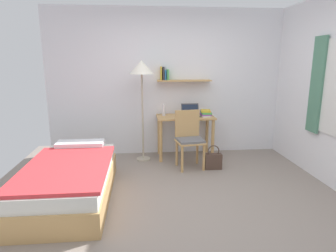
{
  "coord_description": "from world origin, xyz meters",
  "views": [
    {
      "loc": [
        -0.56,
        -3.2,
        1.7
      ],
      "look_at": [
        -0.21,
        0.51,
        0.85
      ],
      "focal_mm": 30.77,
      "sensor_mm": 36.0,
      "label": 1
    }
  ],
  "objects_px": {
    "desk": "(185,124)",
    "laptop": "(190,113)",
    "bed": "(70,180)",
    "standing_lamp": "(142,73)",
    "water_bottle": "(164,110)",
    "desk_chair": "(189,137)",
    "handbag": "(213,161)",
    "book_stack": "(206,113)"
  },
  "relations": [
    {
      "from": "standing_lamp",
      "to": "water_bottle",
      "type": "xyz_separation_m",
      "value": [
        0.38,
        0.16,
        -0.65
      ]
    },
    {
      "from": "standing_lamp",
      "to": "laptop",
      "type": "distance_m",
      "value": 1.09
    },
    {
      "from": "water_bottle",
      "to": "desk_chair",
      "type": "bearing_deg",
      "value": -57.46
    },
    {
      "from": "bed",
      "to": "desk_chair",
      "type": "xyz_separation_m",
      "value": [
        1.66,
        0.96,
        0.26
      ]
    },
    {
      "from": "bed",
      "to": "desk",
      "type": "distance_m",
      "value": 2.24
    },
    {
      "from": "standing_lamp",
      "to": "laptop",
      "type": "bearing_deg",
      "value": 6.02
    },
    {
      "from": "desk",
      "to": "desk_chair",
      "type": "distance_m",
      "value": 0.5
    },
    {
      "from": "bed",
      "to": "laptop",
      "type": "relative_size",
      "value": 5.92
    },
    {
      "from": "bed",
      "to": "water_bottle",
      "type": "height_order",
      "value": "water_bottle"
    },
    {
      "from": "standing_lamp",
      "to": "laptop",
      "type": "relative_size",
      "value": 5.45
    },
    {
      "from": "handbag",
      "to": "bed",
      "type": "bearing_deg",
      "value": -158.17
    },
    {
      "from": "laptop",
      "to": "handbag",
      "type": "height_order",
      "value": "laptop"
    },
    {
      "from": "desk",
      "to": "handbag",
      "type": "bearing_deg",
      "value": -60.38
    },
    {
      "from": "desk_chair",
      "to": "laptop",
      "type": "bearing_deg",
      "value": 78.59
    },
    {
      "from": "desk",
      "to": "book_stack",
      "type": "xyz_separation_m",
      "value": [
        0.35,
        -0.05,
        0.2
      ]
    },
    {
      "from": "bed",
      "to": "laptop",
      "type": "distance_m",
      "value": 2.35
    },
    {
      "from": "desk_chair",
      "to": "laptop",
      "type": "xyz_separation_m",
      "value": [
        0.1,
        0.5,
        0.3
      ]
    },
    {
      "from": "laptop",
      "to": "water_bottle",
      "type": "xyz_separation_m",
      "value": [
        -0.46,
        0.07,
        0.05
      ]
    },
    {
      "from": "book_stack",
      "to": "standing_lamp",
      "type": "bearing_deg",
      "value": -178.55
    },
    {
      "from": "desk",
      "to": "desk_chair",
      "type": "height_order",
      "value": "desk_chair"
    },
    {
      "from": "desk",
      "to": "desk_chair",
      "type": "bearing_deg",
      "value": -91.15
    },
    {
      "from": "desk_chair",
      "to": "book_stack",
      "type": "bearing_deg",
      "value": 50.63
    },
    {
      "from": "desk",
      "to": "handbag",
      "type": "height_order",
      "value": "desk"
    },
    {
      "from": "standing_lamp",
      "to": "water_bottle",
      "type": "relative_size",
      "value": 8.37
    },
    {
      "from": "laptop",
      "to": "water_bottle",
      "type": "height_order",
      "value": "laptop"
    },
    {
      "from": "water_bottle",
      "to": "handbag",
      "type": "distance_m",
      "value": 1.24
    },
    {
      "from": "bed",
      "to": "desk",
      "type": "xyz_separation_m",
      "value": [
        1.67,
        1.44,
        0.36
      ]
    },
    {
      "from": "desk",
      "to": "laptop",
      "type": "xyz_separation_m",
      "value": [
        0.09,
        0.01,
        0.2
      ]
    },
    {
      "from": "laptop",
      "to": "handbag",
      "type": "bearing_deg",
      "value": -67.23
    },
    {
      "from": "handbag",
      "to": "standing_lamp",
      "type": "bearing_deg",
      "value": 153.47
    },
    {
      "from": "standing_lamp",
      "to": "handbag",
      "type": "xyz_separation_m",
      "value": [
        1.11,
        -0.55,
        -1.37
      ]
    },
    {
      "from": "bed",
      "to": "desk",
      "type": "relative_size",
      "value": 1.86
    },
    {
      "from": "desk",
      "to": "water_bottle",
      "type": "bearing_deg",
      "value": 168.38
    },
    {
      "from": "standing_lamp",
      "to": "desk_chair",
      "type": "bearing_deg",
      "value": -29.03
    },
    {
      "from": "bed",
      "to": "laptop",
      "type": "xyz_separation_m",
      "value": [
        1.76,
        1.45,
        0.56
      ]
    },
    {
      "from": "desk",
      "to": "book_stack",
      "type": "height_order",
      "value": "book_stack"
    },
    {
      "from": "handbag",
      "to": "book_stack",
      "type": "bearing_deg",
      "value": 91.09
    },
    {
      "from": "bed",
      "to": "handbag",
      "type": "distance_m",
      "value": 2.19
    },
    {
      "from": "desk_chair",
      "to": "standing_lamp",
      "type": "xyz_separation_m",
      "value": [
        -0.74,
        0.41,
        1.0
      ]
    },
    {
      "from": "water_bottle",
      "to": "handbag",
      "type": "height_order",
      "value": "water_bottle"
    },
    {
      "from": "desk_chair",
      "to": "laptop",
      "type": "relative_size",
      "value": 2.94
    },
    {
      "from": "standing_lamp",
      "to": "handbag",
      "type": "height_order",
      "value": "standing_lamp"
    }
  ]
}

